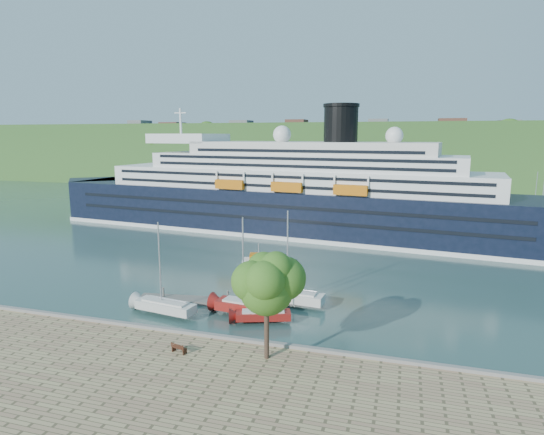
{
  "coord_description": "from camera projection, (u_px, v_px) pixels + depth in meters",
  "views": [
    {
      "loc": [
        21.11,
        -36.66,
        19.55
      ],
      "look_at": [
        1.33,
        30.0,
        6.93
      ],
      "focal_mm": 30.0,
      "sensor_mm": 36.0,
      "label": 1
    }
  ],
  "objects": [
    {
      "name": "cruise_ship",
      "position": [
        282.0,
        170.0,
        91.6
      ],
      "size": [
        114.41,
        29.15,
        25.44
      ],
      "primitive_type": null,
      "rotation": [
        0.0,
        0.0,
        -0.11
      ],
      "color": "black",
      "rests_on": "ground"
    },
    {
      "name": "park_bench",
      "position": [
        179.0,
        347.0,
        39.24
      ],
      "size": [
        1.6,
        0.96,
        0.96
      ],
      "primitive_type": null,
      "rotation": [
        0.0,
        0.0,
        -0.25
      ],
      "color": "#432013",
      "rests_on": "promenade"
    },
    {
      "name": "sailboat_white_near",
      "position": [
        164.0,
        272.0,
        49.2
      ],
      "size": [
        7.92,
        3.19,
        9.94
      ],
      "primitive_type": null,
      "rotation": [
        0.0,
        0.0,
        -0.14
      ],
      "color": "silver",
      "rests_on": "ground"
    },
    {
      "name": "tender_launch",
      "position": [
        264.0,
        260.0,
        68.85
      ],
      "size": [
        7.07,
        3.99,
        1.85
      ],
      "primitive_type": null,
      "rotation": [
        0.0,
        0.0,
        0.27
      ],
      "color": "#CA670B",
      "rests_on": "ground"
    },
    {
      "name": "sailboat_extra",
      "position": [
        248.0,
        270.0,
        48.8
      ],
      "size": [
        8.31,
        3.08,
        10.49
      ],
      "primitive_type": null,
      "rotation": [
        0.0,
        0.0,
        -0.1
      ],
      "color": "maroon",
      "rests_on": "ground"
    },
    {
      "name": "sailboat_white_far",
      "position": [
        292.0,
        261.0,
        51.99
      ],
      "size": [
        8.42,
        2.99,
        10.67
      ],
      "primitive_type": null,
      "rotation": [
        0.0,
        0.0,
        -0.09
      ],
      "color": "silver",
      "rests_on": "ground"
    },
    {
      "name": "ground",
      "position": [
        171.0,
        340.0,
        43.98
      ],
      "size": [
        400.0,
        400.0,
        0.0
      ],
      "primitive_type": "plane",
      "color": "#284846",
      "rests_on": "ground"
    },
    {
      "name": "promenade_tree",
      "position": [
        267.0,
        301.0,
        37.5
      ],
      "size": [
        6.1,
        6.1,
        10.1
      ],
      "primitive_type": null,
      "color": "#2F5716",
      "rests_on": "promenade"
    },
    {
      "name": "far_hillside",
      "position": [
        352.0,
        155.0,
        178.61
      ],
      "size": [
        400.0,
        50.0,
        24.0
      ],
      "primitive_type": "cube",
      "color": "#294F1F",
      "rests_on": "ground"
    },
    {
      "name": "sailboat_red",
      "position": [
        263.0,
        286.0,
        47.3
      ],
      "size": [
        6.6,
        3.75,
        8.23
      ],
      "primitive_type": null,
      "rotation": [
        0.0,
        0.0,
        0.33
      ],
      "color": "maroon",
      "rests_on": "ground"
    },
    {
      "name": "quay_coping",
      "position": [
        169.0,
        330.0,
        43.59
      ],
      "size": [
        220.0,
        0.5,
        0.3
      ],
      "primitive_type": "cube",
      "color": "slate",
      "rests_on": "promenade"
    },
    {
      "name": "floating_pontoon",
      "position": [
        212.0,
        301.0,
        53.72
      ],
      "size": [
        18.01,
        4.64,
        0.4
      ],
      "primitive_type": null,
      "rotation": [
        0.0,
        0.0,
        0.14
      ],
      "color": "slate",
      "rests_on": "ground"
    }
  ]
}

